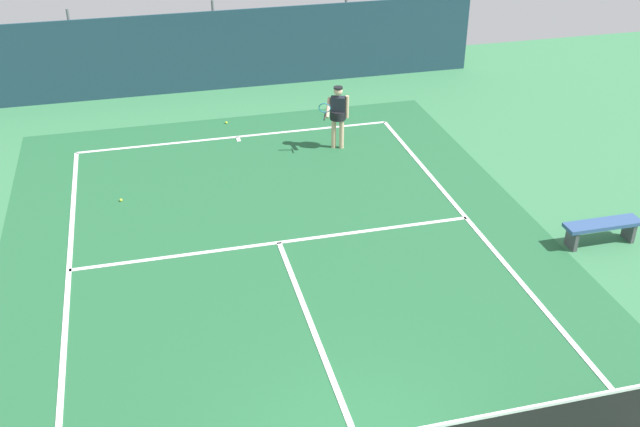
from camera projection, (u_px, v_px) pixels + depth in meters
name	position (u px, v px, depth m)	size (l,w,h in m)	color
back_fence	(215.00, 63.00, 23.22)	(16.30, 0.98, 2.70)	#1E3D4C
tennis_player	(338.00, 113.00, 18.90)	(0.84, 0.65, 1.64)	#D8AD8C
tennis_ball_near_player	(121.00, 200.00, 16.85)	(0.07, 0.07, 0.07)	#CCDB33
tennis_ball_midcourt	(226.00, 123.00, 20.74)	(0.07, 0.07, 0.07)	#CCDB33
courtside_bench	(602.00, 227.00, 15.13)	(1.60, 0.40, 0.49)	#335184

